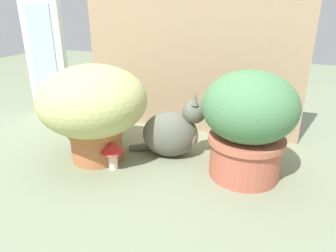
# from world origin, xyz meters

# --- Properties ---
(ground_plane) EXTENTS (6.00, 6.00, 0.00)m
(ground_plane) POSITION_xyz_m (0.00, 0.00, 0.00)
(ground_plane) COLOR gray
(cardboard_backdrop) EXTENTS (1.20, 0.03, 0.85)m
(cardboard_backdrop) POSITION_xyz_m (0.07, 0.52, 0.43)
(cardboard_backdrop) COLOR tan
(cardboard_backdrop) RESTS_ON ground
(window_panel_white) EXTENTS (0.28, 0.05, 0.79)m
(window_panel_white) POSITION_xyz_m (-0.86, 0.48, 0.40)
(window_panel_white) COLOR white
(window_panel_white) RESTS_ON ground
(grass_planter) EXTENTS (0.48, 0.48, 0.44)m
(grass_planter) POSITION_xyz_m (-0.23, 0.02, 0.26)
(grass_planter) COLOR #B56A3E
(grass_planter) RESTS_ON ground
(leafy_planter) EXTENTS (0.38, 0.38, 0.45)m
(leafy_planter) POSITION_xyz_m (0.44, 0.10, 0.25)
(leafy_planter) COLOR #B95D48
(leafy_planter) RESTS_ON ground
(cat) EXTENTS (0.39, 0.23, 0.32)m
(cat) POSITION_xyz_m (0.10, 0.17, 0.12)
(cat) COLOR #5C5F51
(cat) RESTS_ON ground
(mushroom_ornament_red) EXTENTS (0.11, 0.11, 0.13)m
(mushroom_ornament_red) POSITION_xyz_m (-0.11, -0.04, 0.09)
(mushroom_ornament_red) COLOR #EEDEC7
(mushroom_ornament_red) RESTS_ON ground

